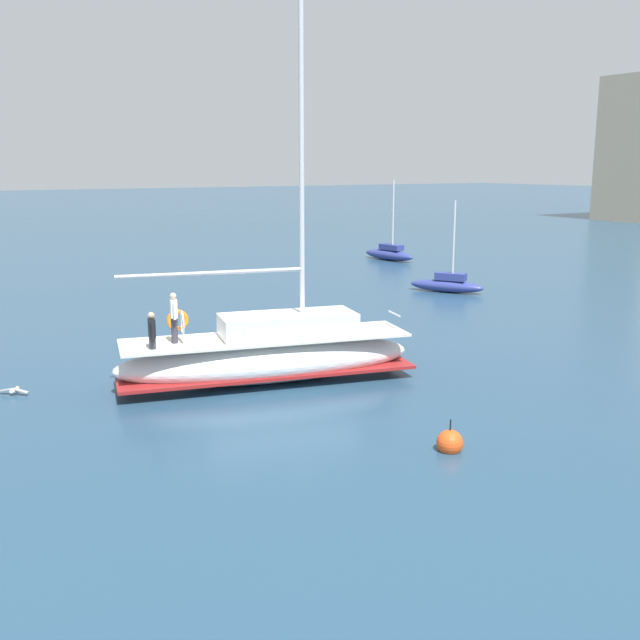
# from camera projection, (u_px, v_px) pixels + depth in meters

# --- Properties ---
(ground_plane) EXTENTS (400.00, 400.00, 0.00)m
(ground_plane) POSITION_uv_depth(u_px,v_px,m) (245.00, 372.00, 24.71)
(ground_plane) COLOR navy
(main_sailboat) EXTENTS (4.56, 9.89, 12.33)m
(main_sailboat) POSITION_uv_depth(u_px,v_px,m) (269.00, 354.00, 23.47)
(main_sailboat) COLOR silver
(main_sailboat) RESTS_ON ground
(moored_sloop_near) EXTENTS (4.87, 1.78, 5.79)m
(moored_sloop_near) POSITION_uv_depth(u_px,v_px,m) (389.00, 253.00, 53.76)
(moored_sloop_near) COLOR navy
(moored_sloop_near) RESTS_ON ground
(moored_sloop_far) EXTENTS (4.04, 2.98, 5.00)m
(moored_sloop_far) POSITION_uv_depth(u_px,v_px,m) (447.00, 284.00, 40.17)
(moored_sloop_far) COLOR navy
(moored_sloop_far) RESTS_ON ground
(seagull) EXTENTS (0.75, 0.80, 0.16)m
(seagull) POSITION_uv_depth(u_px,v_px,m) (14.00, 390.00, 22.19)
(seagull) COLOR silver
(seagull) RESTS_ON ground
(mooring_buoy) EXTENTS (0.65, 0.65, 0.93)m
(mooring_buoy) POSITION_uv_depth(u_px,v_px,m) (450.00, 443.00, 17.84)
(mooring_buoy) COLOR #EA4C19
(mooring_buoy) RESTS_ON ground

